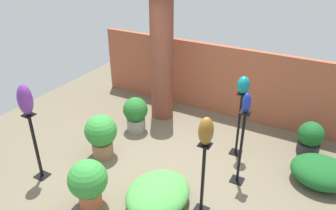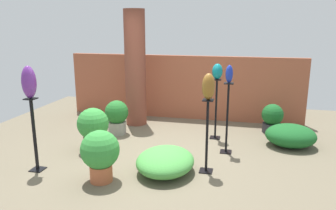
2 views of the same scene
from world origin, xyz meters
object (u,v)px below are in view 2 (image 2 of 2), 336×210
Objects in this scene: pedestal_bronze at (207,140)px; potted_plant_mid_right at (272,118)px; art_vase_violet at (29,82)px; potted_plant_walkway_edge at (93,127)px; pedestal_violet at (35,138)px; potted_plant_near_pillar at (100,153)px; art_vase_teal at (217,71)px; potted_plant_front_right at (117,116)px; brick_pillar at (135,68)px; art_vase_cobalt at (229,74)px; pedestal_teal at (216,112)px; pedestal_cobalt at (227,121)px; art_vase_bronze at (208,86)px.

pedestal_bronze is 2.50m from potted_plant_mid_right.
art_vase_violet reaches higher than potted_plant_walkway_edge.
pedestal_violet is 1.50× the size of potted_plant_near_pillar.
potted_plant_mid_right is at bearing 30.17° from potted_plant_walkway_edge.
potted_plant_front_right is (-2.01, -0.20, -0.96)m from art_vase_teal.
brick_pillar is 1.19m from potted_plant_front_right.
art_vase_cobalt is 2.54m from potted_plant_front_right.
pedestal_violet is 3.33m from pedestal_teal.
art_vase_violet is 0.80× the size of potted_plant_mid_right.
potted_plant_front_right is at bearing 105.71° from potted_plant_near_pillar.
art_vase_violet reaches higher than pedestal_teal.
potted_plant_mid_right is (1.12, 0.64, -0.23)m from pedestal_teal.
potted_plant_front_right is at bearing 87.61° from potted_plant_walkway_edge.
pedestal_cobalt reaches higher than potted_plant_near_pillar.
art_vase_violet reaches higher than pedestal_bronze.
art_vase_bronze is (-0.25, -0.87, 0.76)m from pedestal_cobalt.
pedestal_cobalt is at bearing 73.96° from pedestal_bronze.
potted_plant_walkway_edge reaches higher than potted_plant_front_right.
brick_pillar is at bearing 148.48° from art_vase_cobalt.
art_vase_violet is 0.61× the size of potted_plant_walkway_edge.
brick_pillar reaches higher than pedestal_cobalt.
brick_pillar is at bearing 83.67° from potted_plant_walkway_edge.
pedestal_violet is 3.43m from art_vase_teal.
pedestal_cobalt is 1.58× the size of potted_plant_walkway_edge.
pedestal_violet is 2.75m from art_vase_bronze.
art_vase_violet reaches higher than pedestal_cobalt.
art_vase_teal is at bearing -150.17° from potted_plant_mid_right.
art_vase_teal is at bearing 109.94° from art_vase_cobalt.
art_vase_violet is 2.63m from art_vase_bronze.
art_vase_teal is at bearing 109.94° from pedestal_cobalt.
art_vase_bronze reaches higher than pedestal_cobalt.
pedestal_teal is 2.38m from potted_plant_walkway_edge.
art_vase_cobalt is 0.38× the size of potted_plant_walkway_edge.
potted_plant_walkway_edge is at bearing -149.83° from potted_plant_mid_right.
art_vase_teal reaches higher than pedestal_teal.
art_vase_cobalt is 0.90m from art_vase_bronze.
art_vase_bronze is at bearing -34.29° from potted_plant_front_right.
brick_pillar is at bearing 130.73° from art_vase_bronze.
art_vase_teal is 0.77× the size of art_vase_bronze.
potted_plant_near_pillar is (1.13, -0.12, -0.09)m from pedestal_violet.
potted_plant_front_right is (-0.58, 2.05, -0.05)m from potted_plant_near_pillar.
art_vase_violet is at bearing -153.28° from pedestal_cobalt.
art_vase_cobalt is at bearing 26.72° from pedestal_violet.
art_vase_violet is (-0.71, -2.71, 0.12)m from brick_pillar.
pedestal_bronze is at bearing -34.29° from potted_plant_front_right.
potted_plant_mid_right is (3.69, 2.78, -0.21)m from pedestal_violet.
pedestal_violet is 0.87m from art_vase_violet.
potted_plant_near_pillar is at bearing -59.55° from potted_plant_walkway_edge.
art_vase_teal reaches higher than potted_plant_front_right.
potted_plant_mid_right is at bearing 29.83° from art_vase_teal.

